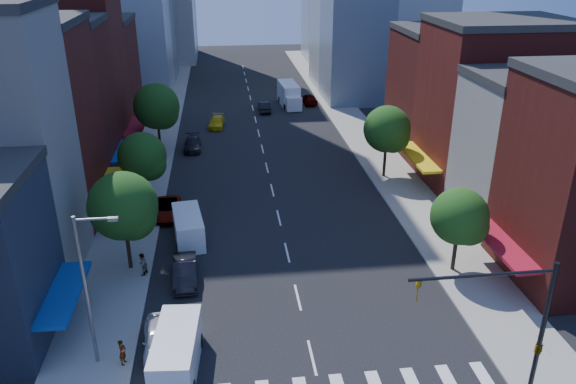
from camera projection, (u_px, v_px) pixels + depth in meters
name	position (u px, v px, depth m)	size (l,w,h in m)	color
ground	(312.00, 357.00, 31.85)	(220.00, 220.00, 0.00)	black
sidewalk_left	(155.00, 141.00, 66.81)	(5.00, 120.00, 0.15)	gray
sidewalk_right	(360.00, 134.00, 69.55)	(5.00, 120.00, 0.15)	gray
bldg_left_2	(15.00, 129.00, 44.96)	(12.00, 9.00, 16.00)	#5C1815
bldg_left_3	(45.00, 107.00, 52.89)	(12.00, 8.00, 15.00)	#531814
bldg_left_4	(65.00, 77.00, 60.21)	(12.00, 9.00, 17.00)	#5C1815
bldg_left_5	(86.00, 77.00, 69.65)	(12.00, 10.00, 13.00)	#531814
bldg_right_1	(540.00, 154.00, 45.38)	(12.00, 8.00, 12.00)	beige
bldg_right_2	(493.00, 107.00, 52.95)	(12.00, 10.00, 15.00)	#5C1815
bldg_right_3	(451.00, 92.00, 62.45)	(12.00, 10.00, 13.00)	#531814
traffic_signal	(531.00, 335.00, 27.18)	(7.24, 2.24, 8.00)	black
streetlight	(88.00, 283.00, 29.34)	(2.25, 0.25, 9.00)	slate
tree_left_near	(125.00, 209.00, 38.58)	(4.80, 4.80, 7.30)	black
tree_left_mid	(144.00, 158.00, 48.71)	(4.20, 4.20, 6.65)	black
tree_left_far	(158.00, 108.00, 61.16)	(5.00, 5.00, 7.75)	black
tree_right_near	(462.00, 219.00, 38.65)	(4.00, 4.00, 6.20)	black
tree_right_far	(389.00, 131.00, 54.74)	(4.60, 4.60, 7.20)	black
parked_car_front	(159.00, 339.00, 32.20)	(1.78, 4.43, 1.51)	silver
parked_car_second	(185.00, 271.00, 38.85)	(1.61, 4.61, 1.52)	black
parked_car_third	(167.00, 209.00, 48.30)	(2.19, 4.75, 1.32)	#999999
parked_car_rear	(192.00, 144.00, 64.08)	(1.88, 4.63, 1.34)	black
cargo_van_near	(176.00, 354.00, 30.37)	(2.68, 5.73, 2.37)	white
cargo_van_far	(188.00, 228.00, 44.09)	(2.79, 5.49, 2.24)	white
taxi	(217.00, 122.00, 72.21)	(1.80, 4.42, 1.28)	#D6C00B
traffic_car_oncoming	(264.00, 107.00, 78.83)	(1.51, 4.34, 1.43)	black
traffic_car_far	(309.00, 99.00, 82.66)	(1.78, 4.41, 1.50)	#999999
box_truck	(289.00, 95.00, 81.69)	(2.84, 7.89, 3.12)	white
pedestrian_near	(123.00, 352.00, 30.89)	(0.56, 0.37, 1.54)	#999999
pedestrian_far	(142.00, 264.00, 39.31)	(0.80, 0.62, 1.65)	#999999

